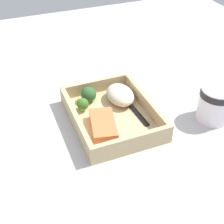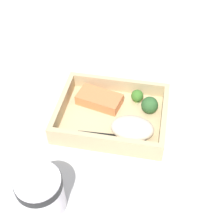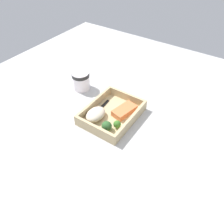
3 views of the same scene
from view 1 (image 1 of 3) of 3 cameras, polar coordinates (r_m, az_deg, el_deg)
name	(u,v)px [view 1 (image 1 of 3)]	position (r cm, az deg, el deg)	size (l,w,h in cm)	color
ground_plane	(112,123)	(80.91, 0.00, -2.06)	(160.00, 160.00, 2.00)	#B2B1B0
takeout_tray	(112,118)	(79.89, 0.00, -1.18)	(25.76, 20.15, 1.20)	tan
tray_rim	(112,111)	(78.35, 0.00, 0.21)	(25.76, 20.15, 3.73)	tan
salmon_fillet	(103,126)	(74.80, -1.62, -2.50)	(10.85, 5.65, 2.64)	#E57441
mashed_potatoes	(120,95)	(83.77, 1.50, 3.17)	(9.84, 6.93, 4.07)	beige
broccoli_floret_1	(89,95)	(83.90, -4.29, 3.19)	(4.14, 4.14, 4.24)	#789653
broccoli_floret_2	(83,104)	(80.73, -5.39, 1.42)	(3.10, 3.10, 3.60)	#8AAF65
fork	(131,106)	(82.96, 3.46, 1.16)	(15.87, 2.50, 0.44)	black
paper_cup	(216,102)	(82.05, 18.41, 1.72)	(8.58, 8.58, 9.14)	white
receipt_slip	(180,86)	(95.09, 12.34, 4.66)	(9.76, 14.38, 0.24)	white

